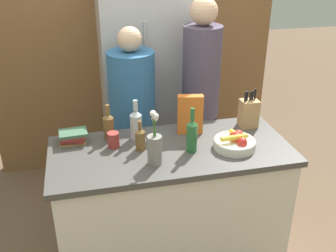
{
  "coord_description": "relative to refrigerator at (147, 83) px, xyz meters",
  "views": [
    {
      "loc": [
        -0.52,
        -2.16,
        2.18
      ],
      "look_at": [
        0.0,
        0.09,
        1.05
      ],
      "focal_mm": 42.0,
      "sensor_mm": 36.0,
      "label": 1
    }
  ],
  "objects": [
    {
      "name": "bottle_oil",
      "position": [
        -0.44,
        -0.97,
        0.08
      ],
      "size": [
        0.07,
        0.07,
        0.24
      ],
      "color": "brown",
      "rests_on": "kitchen_island"
    },
    {
      "name": "back_wall_wood",
      "position": [
        -0.06,
        0.36,
        0.35
      ],
      "size": [
        2.76,
        0.12,
        2.6
      ],
      "color": "brown",
      "rests_on": "ground_plane"
    },
    {
      "name": "bottle_vinegar",
      "position": [
        -0.26,
        -1.17,
        0.06
      ],
      "size": [
        0.06,
        0.06,
        0.2
      ],
      "color": "brown",
      "rests_on": "kitchen_island"
    },
    {
      "name": "cereal_box",
      "position": [
        0.12,
        -1.01,
        0.12
      ],
      "size": [
        0.18,
        0.09,
        0.28
      ],
      "color": "orange",
      "rests_on": "kitchen_island"
    },
    {
      "name": "book_stack",
      "position": [
        -0.68,
        -0.98,
        0.02
      ],
      "size": [
        0.19,
        0.15,
        0.08
      ],
      "color": "#99844C",
      "rests_on": "kitchen_island"
    },
    {
      "name": "coffee_mug",
      "position": [
        -0.42,
        -1.1,
        0.03
      ],
      "size": [
        0.08,
        0.12,
        0.1
      ],
      "color": "#99332D",
      "rests_on": "kitchen_island"
    },
    {
      "name": "refrigerator",
      "position": [
        0.0,
        0.0,
        0.0
      ],
      "size": [
        0.81,
        0.63,
        1.9
      ],
      "color": "#B7B7BC",
      "rests_on": "ground_plane"
    },
    {
      "name": "flower_vase",
      "position": [
        -0.2,
        -1.36,
        0.1
      ],
      "size": [
        0.09,
        0.09,
        0.35
      ],
      "color": "gray",
      "rests_on": "kitchen_island"
    },
    {
      "name": "person_at_sink",
      "position": [
        -0.21,
        -0.54,
        -0.07
      ],
      "size": [
        0.36,
        0.36,
        1.59
      ],
      "rotation": [
        0.0,
        0.0,
        0.11
      ],
      "color": "#383842",
      "rests_on": "ground_plane"
    },
    {
      "name": "bottle_water",
      "position": [
        0.06,
        -1.26,
        0.1
      ],
      "size": [
        0.07,
        0.07,
        0.3
      ],
      "color": "#286633",
      "rests_on": "kitchen_island"
    },
    {
      "name": "knife_block",
      "position": [
        0.55,
        -1.01,
        0.08
      ],
      "size": [
        0.12,
        0.1,
        0.28
      ],
      "color": "tan",
      "rests_on": "kitchen_island"
    },
    {
      "name": "bottle_wine",
      "position": [
        -0.26,
        -1.02,
        0.09
      ],
      "size": [
        0.08,
        0.08,
        0.28
      ],
      "color": "#B2BCC1",
      "rests_on": "kitchen_island"
    },
    {
      "name": "person_in_blue",
      "position": [
        0.33,
        -0.57,
        0.07
      ],
      "size": [
        0.3,
        0.3,
        1.78
      ],
      "rotation": [
        0.0,
        0.0,
        0.12
      ],
      "color": "#383842",
      "rests_on": "ground_plane"
    },
    {
      "name": "kitchen_island",
      "position": [
        -0.06,
        -1.2,
        -0.48
      ],
      "size": [
        1.56,
        0.7,
        0.93
      ],
      "color": "silver",
      "rests_on": "ground_plane"
    },
    {
      "name": "fruit_bowl",
      "position": [
        0.35,
        -1.29,
        0.02
      ],
      "size": [
        0.27,
        0.27,
        0.1
      ],
      "color": "silver",
      "rests_on": "kitchen_island"
    }
  ]
}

